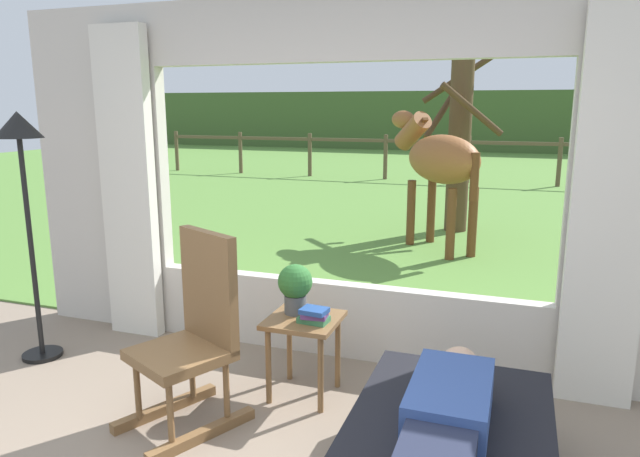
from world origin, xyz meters
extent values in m
cube|color=beige|center=(-2.02, 2.26, 1.27)|extent=(1.15, 0.12, 2.55)
cube|color=beige|center=(0.00, 2.26, 0.28)|extent=(2.90, 0.12, 0.55)
cube|color=beige|center=(0.00, 2.26, 2.33)|extent=(2.90, 0.12, 0.45)
cube|color=silver|center=(-1.69, 2.12, 1.20)|extent=(0.44, 0.10, 2.40)
cube|color=silver|center=(1.69, 2.12, 1.20)|extent=(0.44, 0.10, 2.40)
cube|color=#568438|center=(0.00, 13.16, 0.01)|extent=(36.00, 21.68, 0.02)
cube|color=#415B2D|center=(0.00, 23.00, 1.20)|extent=(36.00, 2.00, 2.40)
cube|color=#334C8C|center=(0.96, 0.81, 0.53)|extent=(0.34, 0.60, 0.22)
sphere|color=tan|center=(0.96, 1.20, 0.53)|extent=(0.20, 0.20, 0.20)
cube|color=brown|center=(-0.56, 1.02, 0.44)|extent=(0.64, 0.64, 0.06)
cube|color=brown|center=(-0.47, 1.21, 0.78)|extent=(0.46, 0.26, 0.68)
cube|color=brown|center=(-0.74, 1.11, 0.03)|extent=(0.35, 0.64, 0.06)
cube|color=brown|center=(-0.38, 0.93, 0.03)|extent=(0.35, 0.64, 0.06)
cylinder|color=brown|center=(-0.80, 0.94, 0.24)|extent=(0.04, 0.04, 0.38)
cylinder|color=brown|center=(-0.48, 0.78, 0.24)|extent=(0.04, 0.04, 0.38)
cylinder|color=brown|center=(-0.65, 1.26, 0.24)|extent=(0.04, 0.04, 0.38)
cylinder|color=brown|center=(-0.32, 1.10, 0.24)|extent=(0.04, 0.04, 0.38)
cube|color=brown|center=(-0.03, 1.59, 0.51)|extent=(0.44, 0.44, 0.03)
cylinder|color=brown|center=(-0.20, 1.42, 0.24)|extent=(0.04, 0.04, 0.49)
cylinder|color=brown|center=(0.14, 1.42, 0.24)|extent=(0.04, 0.04, 0.49)
cylinder|color=brown|center=(-0.20, 1.76, 0.24)|extent=(0.04, 0.04, 0.49)
cylinder|color=brown|center=(0.14, 1.76, 0.24)|extent=(0.04, 0.04, 0.49)
cylinder|color=#4C5156|center=(-0.11, 1.65, 0.58)|extent=(0.14, 0.14, 0.12)
sphere|color=#2D6B2D|center=(-0.11, 1.65, 0.73)|extent=(0.22, 0.22, 0.22)
cube|color=#337247|center=(0.05, 1.54, 0.54)|extent=(0.19, 0.13, 0.04)
cube|color=#59336B|center=(0.06, 1.54, 0.57)|extent=(0.16, 0.14, 0.03)
cube|color=#23478C|center=(0.06, 1.53, 0.60)|extent=(0.17, 0.14, 0.03)
cylinder|color=black|center=(-2.06, 1.49, 0.01)|extent=(0.28, 0.28, 0.03)
cylinder|color=black|center=(-2.06, 1.49, 0.80)|extent=(0.04, 0.04, 1.60)
cone|color=black|center=(-2.06, 1.49, 1.69)|extent=(0.32, 0.32, 0.18)
ellipsoid|color=brown|center=(0.27, 5.61, 1.17)|extent=(1.27, 1.28, 0.60)
cylinder|color=brown|center=(-0.20, 6.09, 1.48)|extent=(0.60, 0.61, 0.53)
ellipsoid|color=brown|center=(-0.37, 6.27, 1.63)|extent=(0.48, 0.48, 0.24)
cube|color=#593319|center=(-0.15, 6.04, 1.51)|extent=(0.36, 0.36, 0.32)
cylinder|color=#593319|center=(0.69, 5.17, 1.02)|extent=(0.14, 0.14, 0.55)
cylinder|color=#593319|center=(-0.14, 5.80, 0.45)|extent=(0.11, 0.11, 0.85)
cylinder|color=#593319|center=(0.09, 6.02, 0.45)|extent=(0.11, 0.11, 0.85)
cylinder|color=#593319|center=(0.45, 5.19, 0.45)|extent=(0.11, 0.11, 0.85)
cylinder|color=#593319|center=(0.68, 5.42, 0.45)|extent=(0.11, 0.11, 0.85)
cylinder|color=#4C3823|center=(0.33, 6.89, 1.25)|extent=(0.32, 0.32, 2.46)
cylinder|color=#47331E|center=(0.51, 6.55, 1.77)|extent=(0.86, 0.51, 0.73)
cylinder|color=#47331E|center=(0.04, 7.07, 1.72)|extent=(0.46, 0.66, 0.77)
cylinder|color=#47331E|center=(0.30, 7.37, 2.26)|extent=(1.21, 0.17, 0.84)
cylinder|color=brown|center=(-8.00, 12.43, 0.57)|extent=(0.10, 0.10, 1.10)
cylinder|color=brown|center=(-6.00, 12.43, 0.57)|extent=(0.10, 0.10, 1.10)
cylinder|color=brown|center=(-4.00, 12.43, 0.57)|extent=(0.10, 0.10, 1.10)
cylinder|color=brown|center=(-2.00, 12.43, 0.57)|extent=(0.10, 0.10, 1.10)
cylinder|color=brown|center=(0.00, 12.43, 0.57)|extent=(0.10, 0.10, 1.10)
cylinder|color=brown|center=(2.00, 12.43, 0.57)|extent=(0.10, 0.10, 1.10)
cube|color=brown|center=(0.00, 12.43, 0.97)|extent=(16.00, 0.06, 0.08)
camera|label=1|loc=(1.18, -1.56, 1.81)|focal=32.18mm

